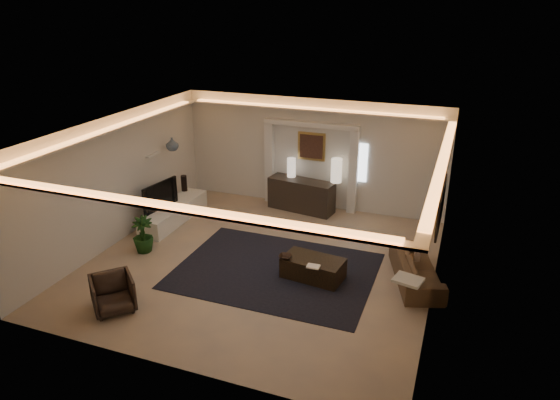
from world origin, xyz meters
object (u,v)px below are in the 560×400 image
(armchair, at_px, (113,294))
(coffee_table, at_px, (313,269))
(console, at_px, (301,196))
(sofa, at_px, (416,268))

(armchair, bearing_deg, coffee_table, -9.29)
(console, height_order, sofa, console)
(sofa, xyz_separation_m, armchair, (-4.97, -2.95, 0.04))
(console, xyz_separation_m, sofa, (3.28, -2.65, -0.11))
(console, bearing_deg, armchair, -97.97)
(console, height_order, coffee_table, console)
(console, distance_m, coffee_table, 3.52)
(sofa, relative_size, armchair, 2.72)
(sofa, distance_m, armchair, 5.78)
(console, relative_size, coffee_table, 1.46)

